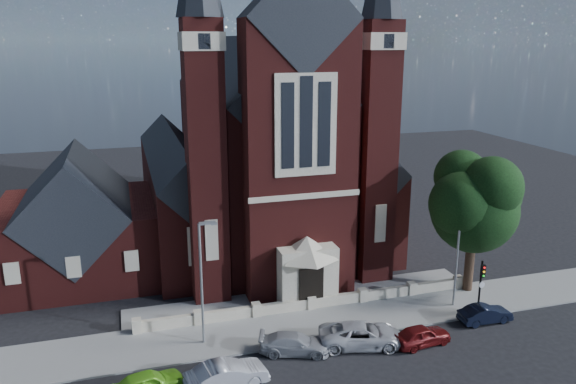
# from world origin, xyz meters

# --- Properties ---
(ground) EXTENTS (120.00, 120.00, 0.00)m
(ground) POSITION_xyz_m (0.00, 15.00, 0.00)
(ground) COLOR black
(ground) RESTS_ON ground
(pavement_strip) EXTENTS (60.00, 5.00, 0.12)m
(pavement_strip) POSITION_xyz_m (0.00, 4.50, 0.00)
(pavement_strip) COLOR gray
(pavement_strip) RESTS_ON ground
(forecourt_paving) EXTENTS (26.00, 3.00, 0.14)m
(forecourt_paving) POSITION_xyz_m (0.00, 8.50, 0.00)
(forecourt_paving) COLOR gray
(forecourt_paving) RESTS_ON ground
(forecourt_wall) EXTENTS (24.00, 0.40, 0.90)m
(forecourt_wall) POSITION_xyz_m (0.00, 6.50, 0.00)
(forecourt_wall) COLOR #B0A48C
(forecourt_wall) RESTS_ON ground
(church) EXTENTS (20.01, 34.90, 29.20)m
(church) POSITION_xyz_m (-0.00, 22.94, 8.19)
(church) COLOR #4F1715
(church) RESTS_ON ground
(parish_hall) EXTENTS (12.00, 12.20, 10.24)m
(parish_hall) POSITION_xyz_m (-16.00, 18.00, 4.01)
(parish_hall) COLOR #4F1715
(parish_hall) RESTS_ON ground
(street_tree) EXTENTS (6.40, 6.60, 10.70)m
(street_tree) POSITION_xyz_m (12.60, 5.71, 6.96)
(street_tree) COLOR black
(street_tree) RESTS_ON ground
(street_lamp_left) EXTENTS (1.16, 0.22, 8.09)m
(street_lamp_left) POSITION_xyz_m (-7.91, 4.00, 4.60)
(street_lamp_left) COLOR gray
(street_lamp_left) RESTS_ON ground
(street_lamp_right) EXTENTS (1.16, 0.22, 8.09)m
(street_lamp_right) POSITION_xyz_m (10.09, 4.00, 4.60)
(street_lamp_right) COLOR gray
(street_lamp_right) RESTS_ON ground
(traffic_signal) EXTENTS (0.28, 0.42, 4.00)m
(traffic_signal) POSITION_xyz_m (11.00, 2.43, 2.58)
(traffic_signal) COLOR black
(traffic_signal) RESTS_ON ground
(car_lime_van) EXTENTS (4.19, 2.51, 1.33)m
(car_lime_van) POSITION_xyz_m (-11.67, -0.34, 0.67)
(car_lime_van) COLOR #74CD29
(car_lime_van) RESTS_ON ground
(car_silver_a) EXTENTS (4.77, 2.28, 1.51)m
(car_silver_a) POSITION_xyz_m (-7.45, -0.96, 0.75)
(car_silver_a) COLOR #A5A6AC
(car_silver_a) RESTS_ON ground
(car_silver_b) EXTENTS (4.68, 3.08, 1.26)m
(car_silver_b) POSITION_xyz_m (-2.82, 1.34, 0.63)
(car_silver_b) COLOR #9A9DA1
(car_silver_b) RESTS_ON ground
(car_white_suv) EXTENTS (5.77, 3.64, 1.48)m
(car_white_suv) POSITION_xyz_m (1.46, 0.96, 0.74)
(car_white_suv) COLOR silver
(car_white_suv) RESTS_ON ground
(car_dark_red) EXTENTS (3.96, 1.96, 1.30)m
(car_dark_red) POSITION_xyz_m (5.13, -0.03, 0.65)
(car_dark_red) COLOR #5D1010
(car_dark_red) RESTS_ON ground
(car_navy) EXTENTS (3.71, 1.31, 1.22)m
(car_navy) POSITION_xyz_m (10.75, 1.34, 0.61)
(car_navy) COLOR black
(car_navy) RESTS_ON ground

